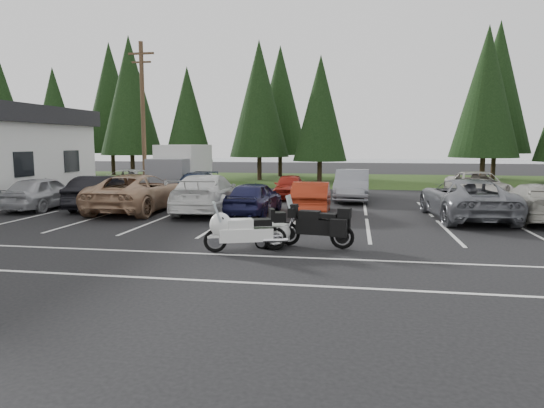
{
  "coord_description": "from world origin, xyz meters",
  "views": [
    {
      "loc": [
        2.71,
        -15.94,
        3.0
      ],
      "look_at": [
        0.06,
        -0.5,
        1.03
      ],
      "focal_mm": 32.0,
      "sensor_mm": 36.0,
      "label": 1
    }
  ],
  "objects": [
    {
      "name": "ground",
      "position": [
        0.0,
        0.0,
        0.0
      ],
      "size": [
        120.0,
        120.0,
        0.0
      ],
      "primitive_type": "plane",
      "color": "black",
      "rests_on": "ground"
    },
    {
      "name": "grass_strip",
      "position": [
        0.0,
        24.0,
        0.01
      ],
      "size": [
        80.0,
        16.0,
        0.01
      ],
      "primitive_type": "cube",
      "color": "#1D3410",
      "rests_on": "ground"
    },
    {
      "name": "lake_water",
      "position": [
        4.0,
        55.0,
        0.0
      ],
      "size": [
        70.0,
        50.0,
        0.02
      ],
      "primitive_type": "cube",
      "color": "slate",
      "rests_on": "ground"
    },
    {
      "name": "utility_pole",
      "position": [
        -10.0,
        12.0,
        4.7
      ],
      "size": [
        1.6,
        0.26,
        9.0
      ],
      "color": "#473321",
      "rests_on": "ground"
    },
    {
      "name": "box_truck",
      "position": [
        -8.0,
        12.5,
        1.45
      ],
      "size": [
        2.4,
        5.6,
        2.9
      ],
      "primitive_type": null,
      "color": "silver",
      "rests_on": "ground"
    },
    {
      "name": "stall_markings",
      "position": [
        0.0,
        2.0,
        0.0
      ],
      "size": [
        32.0,
        16.0,
        0.01
      ],
      "primitive_type": "cube",
      "color": "silver",
      "rests_on": "ground"
    },
    {
      "name": "conifer_0",
      "position": [
        -28.0,
        22.5,
        6.23
      ],
      "size": [
        4.58,
        4.58,
        10.66
      ],
      "color": "#332316",
      "rests_on": "ground"
    },
    {
      "name": "conifer_1",
      "position": [
        -22.0,
        21.2,
        5.39
      ],
      "size": [
        3.96,
        3.96,
        9.22
      ],
      "color": "#332316",
      "rests_on": "ground"
    },
    {
      "name": "conifer_2",
      "position": [
        -16.0,
        22.8,
        6.95
      ],
      "size": [
        5.1,
        5.1,
        11.89
      ],
      "color": "#332316",
      "rests_on": "ground"
    },
    {
      "name": "conifer_3",
      "position": [
        -10.5,
        21.4,
        5.27
      ],
      "size": [
        3.87,
        3.87,
        9.02
      ],
      "color": "#332316",
      "rests_on": "ground"
    },
    {
      "name": "conifer_4",
      "position": [
        -5.0,
        22.9,
        6.53
      ],
      "size": [
        4.8,
        4.8,
        11.17
      ],
      "color": "#332316",
      "rests_on": "ground"
    },
    {
      "name": "conifer_5",
      "position": [
        0.0,
        21.6,
        5.63
      ],
      "size": [
        4.14,
        4.14,
        9.63
      ],
      "color": "#332316",
      "rests_on": "ground"
    },
    {
      "name": "conifer_6",
      "position": [
        12.0,
        22.1,
        6.71
      ],
      "size": [
        4.93,
        4.93,
        11.48
      ],
      "color": "#332316",
      "rests_on": "ground"
    },
    {
      "name": "conifer_back_a",
      "position": [
        -20.0,
        27.0,
        7.19
      ],
      "size": [
        5.28,
        5.28,
        12.3
      ],
      "color": "#332316",
      "rests_on": "ground"
    },
    {
      "name": "conifer_back_b",
      "position": [
        -4.0,
        27.5,
        6.77
      ],
      "size": [
        4.97,
        4.97,
        11.58
      ],
      "color": "#332316",
      "rests_on": "ground"
    },
    {
      "name": "conifer_back_c",
      "position": [
        14.0,
        26.8,
        7.49
      ],
      "size": [
        5.5,
        5.5,
        12.81
      ],
      "color": "#332316",
      "rests_on": "ground"
    },
    {
      "name": "car_near_0",
      "position": [
        -11.34,
        4.02,
        0.76
      ],
      "size": [
        1.88,
        4.48,
        1.51
      ],
      "primitive_type": "imported",
      "rotation": [
        0.0,
        0.0,
        3.12
      ],
      "color": "#B4B5B9",
      "rests_on": "ground"
    },
    {
      "name": "car_near_1",
      "position": [
        -8.77,
        4.58,
        0.76
      ],
      "size": [
        2.07,
        4.78,
        1.53
      ],
      "primitive_type": "imported",
      "rotation": [
        0.0,
        0.0,
        3.24
      ],
      "color": "black",
      "rests_on": "ground"
    },
    {
      "name": "car_near_2",
      "position": [
        -6.74,
        4.08,
        0.83
      ],
      "size": [
        2.77,
        5.99,
        1.66
      ],
      "primitive_type": "imported",
      "rotation": [
        0.0,
        0.0,
        3.14
      ],
      "color": "tan",
      "rests_on": "ground"
    },
    {
      "name": "car_near_3",
      "position": [
        -3.62,
        4.26,
        0.83
      ],
      "size": [
        2.74,
        5.89,
        1.66
      ],
      "primitive_type": "imported",
      "rotation": [
        0.0,
        0.0,
        3.21
      ],
      "color": "white",
      "rests_on": "ground"
    },
    {
      "name": "car_near_4",
      "position": [
        -1.48,
        4.04,
        0.71
      ],
      "size": [
        2.03,
        4.27,
        1.41
      ],
      "primitive_type": "imported",
      "rotation": [
        0.0,
        0.0,
        3.05
      ],
      "color": "#1B1C43",
      "rests_on": "ground"
    },
    {
      "name": "car_near_5",
      "position": [
        0.91,
        4.5,
        0.7
      ],
      "size": [
        1.56,
        4.26,
        1.4
      ],
      "primitive_type": "imported",
      "rotation": [
        0.0,
        0.0,
        3.16
      ],
      "color": "maroon",
      "rests_on": "ground"
    },
    {
      "name": "car_near_6",
      "position": [
        7.06,
        4.16,
        0.81
      ],
      "size": [
        3.12,
        6.0,
        1.61
      ],
      "primitive_type": "imported",
      "rotation": [
        0.0,
        0.0,
        3.22
      ],
      "color": "slate",
      "rests_on": "ground"
    },
    {
      "name": "car_near_7",
      "position": [
        9.63,
        4.08,
        0.74
      ],
      "size": [
        2.39,
        5.19,
        1.47
      ],
      "primitive_type": "imported",
      "rotation": [
        0.0,
        0.0,
        3.08
      ],
      "color": "#A19F93",
      "rests_on": "ground"
    },
    {
      "name": "car_far_0",
      "position": [
        -9.98,
        9.59,
        0.76
      ],
      "size": [
        2.9,
        5.63,
        1.52
      ],
      "primitive_type": "imported",
      "rotation": [
        0.0,
        0.0,
        -0.07
      ],
      "color": "silver",
      "rests_on": "ground"
    },
    {
      "name": "car_far_1",
      "position": [
        -6.02,
        9.74,
        0.68
      ],
      "size": [
        2.25,
        4.84,
        1.37
      ],
      "primitive_type": "imported",
      "rotation": [
        0.0,
        0.0,
        0.07
      ],
      "color": "#17233B",
      "rests_on": "ground"
    },
    {
      "name": "car_far_2",
      "position": [
        -0.81,
        10.19,
        0.66
      ],
      "size": [
        1.77,
        3.96,
        1.32
      ],
      "primitive_type": "imported",
      "rotation": [
        0.0,
        0.0,
        0.06
      ],
      "color": "maroon",
      "rests_on": "ground"
    },
    {
      "name": "car_far_3",
      "position": [
        2.56,
        9.75,
        0.81
      ],
      "size": [
        1.81,
        4.94,
        1.62
      ],
      "primitive_type": "imported",
      "rotation": [
        0.0,
        0.0,
        -0.02
      ],
      "color": "gray",
      "rests_on": "ground"
    },
    {
      "name": "car_far_4",
      "position": [
        8.95,
        10.46,
        0.77
      ],
      "size": [
        2.6,
        5.55,
        1.54
      ],
      "primitive_type": "imported",
      "rotation": [
        0.0,
        0.0,
        -0.01
      ],
      "color": "#B4AFA5",
      "rests_on": "ground"
    },
    {
      "name": "touring_motorcycle",
      "position": [
        -0.26,
        -2.97,
        0.71
      ],
      "size": [
        2.69,
        1.61,
        1.43
      ],
      "primitive_type": null,
      "rotation": [
        0.0,
        0.0,
        0.34
      ],
      "color": "white",
      "rests_on": "ground"
    },
    {
      "name": "cargo_trailer",
      "position": [
        0.26,
        -2.2,
        0.34
      ],
      "size": [
        1.67,
        1.34,
        0.68
      ],
      "primitive_type": null,
      "rotation": [
        0.0,
        0.0,
        -0.41
      ],
      "color": "silver",
      "rests_on": "ground"
    },
    {
      "name": "adventure_motorcycle",
      "position": [
        1.6,
        -2.11,
        0.77
      ],
      "size": [
        2.62,
        1.24,
        1.53
      ],
      "primitive_type": null,
      "rotation": [
        0.0,
        0.0,
        -0.15
      ],
      "color": "black",
      "rests_on": "ground"
    }
  ]
}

